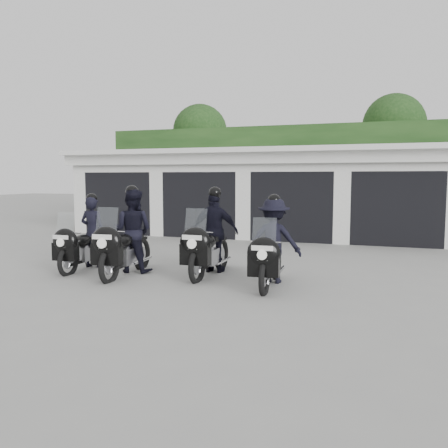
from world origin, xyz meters
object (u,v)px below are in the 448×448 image
(police_bike_a, at_px, (86,239))
(police_bike_c, at_px, (212,236))
(police_bike_b, at_px, (129,236))
(police_bike_d, at_px, (272,245))

(police_bike_a, height_order, police_bike_c, police_bike_c)
(police_bike_b, xyz_separation_m, police_bike_c, (1.65, 0.57, -0.01))
(police_bike_a, relative_size, police_bike_d, 0.98)
(police_bike_a, xyz_separation_m, police_bike_c, (2.79, 0.45, 0.12))
(police_bike_c, relative_size, police_bike_d, 1.07)
(police_bike_c, bearing_deg, police_bike_a, -170.99)
(police_bike_c, bearing_deg, police_bike_d, -21.46)
(police_bike_b, distance_m, police_bike_d, 3.07)
(police_bike_a, distance_m, police_bike_d, 4.22)
(police_bike_b, relative_size, police_bike_d, 1.09)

